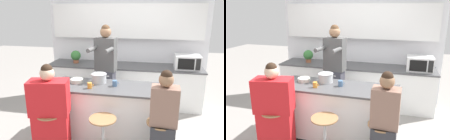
# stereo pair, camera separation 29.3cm
# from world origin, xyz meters

# --- Properties ---
(ground_plane) EXTENTS (16.00, 16.00, 0.00)m
(ground_plane) POSITION_xyz_m (0.00, 0.00, 0.00)
(ground_plane) COLOR gray
(wall_back) EXTENTS (3.64, 0.22, 2.70)m
(wall_back) POSITION_xyz_m (0.00, 1.78, 1.54)
(wall_back) COLOR white
(wall_back) RESTS_ON ground_plane
(back_counter) EXTENTS (3.38, 0.71, 0.88)m
(back_counter) POSITION_xyz_m (0.00, 1.44, 0.44)
(back_counter) COLOR white
(back_counter) RESTS_ON ground_plane
(kitchen_island) EXTENTS (1.94, 0.70, 0.90)m
(kitchen_island) POSITION_xyz_m (0.00, 0.00, 0.46)
(kitchen_island) COLOR black
(kitchen_island) RESTS_ON ground_plane
(bar_stool_leftmost) EXTENTS (0.38, 0.38, 0.66)m
(bar_stool_leftmost) POSITION_xyz_m (-0.78, -0.61, 0.36)
(bar_stool_leftmost) COLOR #997047
(bar_stool_leftmost) RESTS_ON ground_plane
(bar_stool_center) EXTENTS (0.38, 0.38, 0.66)m
(bar_stool_center) POSITION_xyz_m (0.00, -0.60, 0.36)
(bar_stool_center) COLOR #997047
(bar_stool_center) RESTS_ON ground_plane
(person_cooking) EXTENTS (0.45, 0.60, 1.82)m
(person_cooking) POSITION_xyz_m (-0.23, 0.65, 0.92)
(person_cooking) COLOR #383842
(person_cooking) RESTS_ON ground_plane
(person_wrapped_blanket) EXTENTS (0.59, 0.39, 1.38)m
(person_wrapped_blanket) POSITION_xyz_m (-0.76, -0.61, 0.64)
(person_wrapped_blanket) COLOR red
(person_wrapped_blanket) RESTS_ON ground_plane
(person_seated_near) EXTENTS (0.36, 0.28, 1.38)m
(person_seated_near) POSITION_xyz_m (0.80, -0.61, 0.64)
(person_seated_near) COLOR #333338
(person_seated_near) RESTS_ON ground_plane
(cooking_pot) EXTENTS (0.34, 0.26, 0.16)m
(cooking_pot) POSITION_xyz_m (-0.23, 0.14, 0.98)
(cooking_pot) COLOR #B7BABC
(cooking_pot) RESTS_ON kitchen_island
(fruit_bowl) EXTENTS (0.21, 0.21, 0.06)m
(fruit_bowl) POSITION_xyz_m (-0.60, 0.08, 0.94)
(fruit_bowl) COLOR silver
(fruit_bowl) RESTS_ON kitchen_island
(coffee_cup_near) EXTENTS (0.10, 0.07, 0.09)m
(coffee_cup_near) POSITION_xyz_m (-0.31, -0.15, 0.95)
(coffee_cup_near) COLOR orange
(coffee_cup_near) RESTS_ON kitchen_island
(coffee_cup_far) EXTENTS (0.11, 0.08, 0.09)m
(coffee_cup_far) POSITION_xyz_m (0.06, 0.02, 0.95)
(coffee_cup_far) COLOR #4C7099
(coffee_cup_far) RESTS_ON kitchen_island
(microwave) EXTENTS (0.51, 0.39, 0.29)m
(microwave) POSITION_xyz_m (1.33, 1.40, 1.03)
(microwave) COLOR white
(microwave) RESTS_ON back_counter
(potted_plant) EXTENTS (0.23, 0.23, 0.29)m
(potted_plant) POSITION_xyz_m (-1.11, 1.44, 1.04)
(potted_plant) COLOR #A86042
(potted_plant) RESTS_ON back_counter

